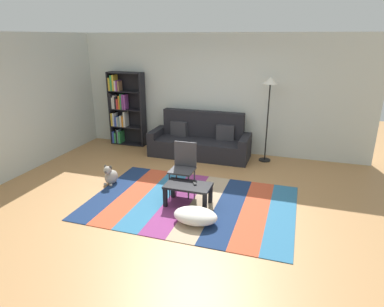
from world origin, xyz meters
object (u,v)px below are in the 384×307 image
at_px(pouf, 195,216).
at_px(standing_lamp, 270,92).
at_px(dog, 111,176).
at_px(tv_remote, 194,183).
at_px(couch, 200,142).
at_px(bookshelf, 123,109).
at_px(folding_chair, 184,164).
at_px(coffee_table, 188,189).

height_order(pouf, standing_lamp, standing_lamp).
distance_m(dog, tv_remote, 1.76).
xyz_separation_m(couch, bookshelf, (-2.10, 0.28, 0.56)).
bearing_deg(standing_lamp, folding_chair, -120.10).
relative_size(dog, tv_remote, 2.65).
bearing_deg(folding_chair, standing_lamp, 106.41).
bearing_deg(standing_lamp, dog, -140.35).
bearing_deg(tv_remote, folding_chair, 102.81).
distance_m(pouf, tv_remote, 0.66).
height_order(bookshelf, folding_chair, bookshelf).
relative_size(pouf, dog, 1.66).
xyz_separation_m(pouf, folding_chair, (-0.51, 0.96, 0.41)).
relative_size(couch, tv_remote, 15.07).
bearing_deg(standing_lamp, couch, -175.51).
height_order(tv_remote, folding_chair, folding_chair).
bearing_deg(bookshelf, coffee_table, -45.78).
bearing_deg(pouf, standing_lamp, 77.34).
bearing_deg(bookshelf, pouf, -47.82).
xyz_separation_m(coffee_table, standing_lamp, (0.96, 2.50, 1.23)).
height_order(couch, coffee_table, couch).
xyz_separation_m(pouf, tv_remote, (-0.20, 0.58, 0.25)).
height_order(bookshelf, dog, bookshelf).
bearing_deg(standing_lamp, pouf, -102.66).
distance_m(coffee_table, folding_chair, 0.56).
bearing_deg(coffee_table, folding_chair, 117.05).
bearing_deg(tv_remote, coffee_table, -167.82).
distance_m(bookshelf, dog, 2.62).
xyz_separation_m(bookshelf, tv_remote, (2.68, -2.60, -0.52)).
bearing_deg(tv_remote, couch, 77.27).
height_order(bookshelf, tv_remote, bookshelf).
height_order(couch, folding_chair, couch).
height_order(bookshelf, pouf, bookshelf).
height_order(couch, standing_lamp, standing_lamp).
bearing_deg(bookshelf, dog, -67.57).
distance_m(bookshelf, tv_remote, 3.77).
height_order(couch, tv_remote, couch).
bearing_deg(tv_remote, pouf, -98.20).
relative_size(couch, pouf, 3.43).
xyz_separation_m(couch, standing_lamp, (1.46, 0.11, 1.19)).
xyz_separation_m(coffee_table, folding_chair, (-0.23, 0.45, 0.24)).
distance_m(couch, dog, 2.34).
relative_size(pouf, tv_remote, 4.40).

